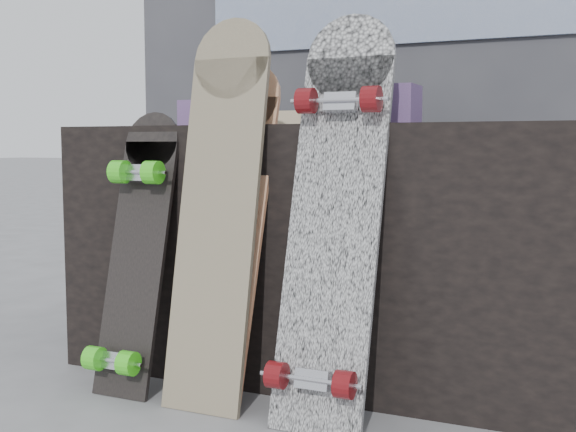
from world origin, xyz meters
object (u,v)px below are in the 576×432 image
at_px(longboard_geisha, 228,219).
at_px(longboard_cascadia, 334,208).
at_px(longboard_celtic, 219,198).
at_px(vendor_table, 320,250).
at_px(skateboard_dark, 135,249).

distance_m(longboard_geisha, longboard_cascadia, 0.35).
relative_size(longboard_celtic, longboard_cascadia, 1.00).
bearing_deg(longboard_geisha, vendor_table, 64.41).
relative_size(longboard_cascadia, skateboard_dark, 1.31).
bearing_deg(longboard_cascadia, longboard_geisha, 173.37).
distance_m(vendor_table, longboard_cascadia, 0.45).
bearing_deg(longboard_cascadia, vendor_table, 116.48).
xyz_separation_m(vendor_table, longboard_geisha, (-0.16, -0.33, 0.12)).
xyz_separation_m(longboard_geisha, longboard_cascadia, (0.35, -0.04, 0.05)).
height_order(longboard_celtic, longboard_cascadia, longboard_celtic).
height_order(vendor_table, longboard_cascadia, longboard_cascadia).
bearing_deg(skateboard_dark, longboard_celtic, 4.57).
bearing_deg(vendor_table, longboard_geisha, -115.59).
distance_m(vendor_table, longboard_geisha, 0.39).
relative_size(vendor_table, longboard_cascadia, 1.45).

